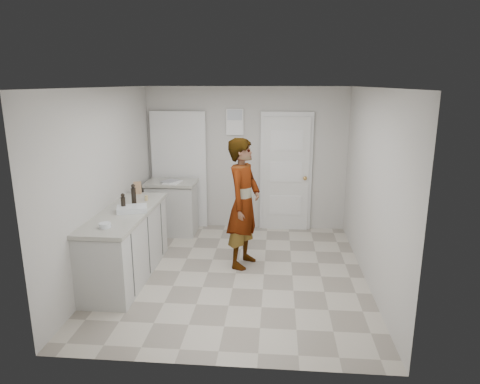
# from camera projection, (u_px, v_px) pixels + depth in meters

# --- Properties ---
(ground) EXTENTS (4.00, 4.00, 0.00)m
(ground) POSITION_uv_depth(u_px,v_px,m) (236.00, 273.00, 5.91)
(ground) COLOR gray
(ground) RESTS_ON ground
(room_shell) EXTENTS (4.00, 4.00, 4.00)m
(room_shell) POSITION_uv_depth(u_px,v_px,m) (236.00, 172.00, 7.55)
(room_shell) COLOR beige
(room_shell) RESTS_ON ground
(main_counter) EXTENTS (0.64, 1.96, 0.93)m
(main_counter) POSITION_uv_depth(u_px,v_px,m) (127.00, 246.00, 5.73)
(main_counter) COLOR beige
(main_counter) RESTS_ON ground
(side_counter) EXTENTS (0.84, 0.61, 0.93)m
(side_counter) POSITION_uv_depth(u_px,v_px,m) (172.00, 209.00, 7.40)
(side_counter) COLOR beige
(side_counter) RESTS_ON ground
(person) EXTENTS (0.63, 0.78, 1.83)m
(person) POSITION_uv_depth(u_px,v_px,m) (244.00, 203.00, 5.98)
(person) COLOR silver
(person) RESTS_ON ground
(cake_mix_box) EXTENTS (0.12, 0.08, 0.18)m
(cake_mix_box) POSITION_uv_depth(u_px,v_px,m) (138.00, 188.00, 6.45)
(cake_mix_box) COLOR #A47952
(cake_mix_box) RESTS_ON main_counter
(spice_jar) EXTENTS (0.05, 0.05, 0.07)m
(spice_jar) POSITION_uv_depth(u_px,v_px,m) (146.00, 198.00, 6.09)
(spice_jar) COLOR tan
(spice_jar) RESTS_ON main_counter
(oil_cruet_a) EXTENTS (0.06, 0.06, 0.24)m
(oil_cruet_a) POSITION_uv_depth(u_px,v_px,m) (123.00, 202.00, 5.58)
(oil_cruet_a) COLOR black
(oil_cruet_a) RESTS_ON main_counter
(oil_cruet_b) EXTENTS (0.07, 0.07, 0.29)m
(oil_cruet_b) POSITION_uv_depth(u_px,v_px,m) (134.00, 195.00, 5.86)
(oil_cruet_b) COLOR black
(oil_cruet_b) RESTS_ON main_counter
(baking_dish) EXTENTS (0.45, 0.37, 0.07)m
(baking_dish) POSITION_uv_depth(u_px,v_px,m) (132.00, 209.00, 5.58)
(baking_dish) COLOR silver
(baking_dish) RESTS_ON main_counter
(egg_bowl) EXTENTS (0.14, 0.14, 0.05)m
(egg_bowl) POSITION_uv_depth(u_px,v_px,m) (105.00, 225.00, 4.96)
(egg_bowl) COLOR silver
(egg_bowl) RESTS_ON main_counter
(papers) EXTENTS (0.30, 0.36, 0.01)m
(papers) POSITION_uv_depth(u_px,v_px,m) (173.00, 182.00, 7.19)
(papers) COLOR white
(papers) RESTS_ON side_counter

